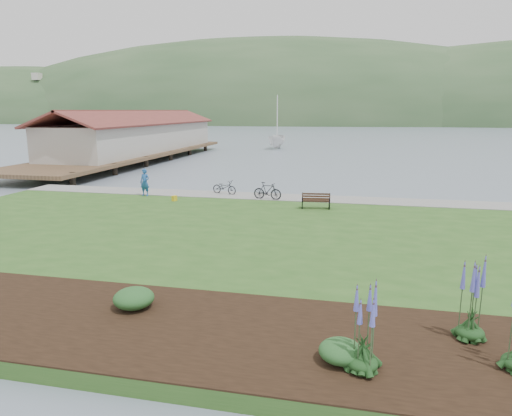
{
  "coord_description": "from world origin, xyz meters",
  "views": [
    {
      "loc": [
        3.54,
        -19.07,
        5.4
      ],
      "look_at": [
        -0.57,
        -0.43,
        1.3
      ],
      "focal_mm": 32.0,
      "sensor_mm": 36.0,
      "label": 1
    }
  ],
  "objects_px": {
    "bicycle_a": "(224,187)",
    "person": "(145,180)",
    "park_bench": "(316,200)",
    "sailboat": "(277,149)"
  },
  "relations": [
    {
      "from": "park_bench",
      "to": "person",
      "type": "xyz_separation_m",
      "value": [
        -10.28,
        1.52,
        0.51
      ]
    },
    {
      "from": "bicycle_a",
      "to": "sailboat",
      "type": "distance_m",
      "value": 38.62
    },
    {
      "from": "person",
      "to": "sailboat",
      "type": "xyz_separation_m",
      "value": [
        1.04,
        40.0,
        -1.35
      ]
    },
    {
      "from": "park_bench",
      "to": "person",
      "type": "bearing_deg",
      "value": 165.33
    },
    {
      "from": "park_bench",
      "to": "sailboat",
      "type": "height_order",
      "value": "sailboat"
    },
    {
      "from": "person",
      "to": "bicycle_a",
      "type": "relative_size",
      "value": 1.17
    },
    {
      "from": "bicycle_a",
      "to": "person",
      "type": "bearing_deg",
      "value": 124.89
    },
    {
      "from": "bicycle_a",
      "to": "park_bench",
      "type": "bearing_deg",
      "value": -101.82
    },
    {
      "from": "sailboat",
      "to": "park_bench",
      "type": "bearing_deg",
      "value": -74.94
    },
    {
      "from": "person",
      "to": "sailboat",
      "type": "bearing_deg",
      "value": 93.7
    }
  ]
}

